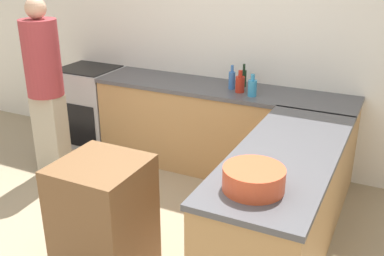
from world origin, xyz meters
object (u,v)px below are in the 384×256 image
object	(u,v)px
range_oven	(91,106)
mixing_bowl	(254,179)
island_table	(104,219)
hot_sauce_bottle	(240,84)
water_bottle_blue	(232,80)
person_by_range	(45,84)
dish_soap_bottle	(252,87)
wine_bottle_dark	(244,78)

from	to	relation	value
range_oven	mixing_bowl	bearing A→B (deg)	-34.64
island_table	hot_sauce_bottle	bearing A→B (deg)	79.92
mixing_bowl	water_bottle_blue	xyz separation A→B (m)	(-0.86, 1.84, 0.03)
mixing_bowl	person_by_range	xyz separation A→B (m)	(-2.51, 0.99, -0.01)
mixing_bowl	range_oven	bearing A→B (deg)	145.36
range_oven	island_table	size ratio (longest dim) A/B	1.05
range_oven	person_by_range	xyz separation A→B (m)	(0.16, -0.86, 0.52)
mixing_bowl	water_bottle_blue	bearing A→B (deg)	114.99
mixing_bowl	dish_soap_bottle	bearing A→B (deg)	109.27
island_table	person_by_range	xyz separation A→B (m)	(-1.44, 1.05, 0.54)
hot_sauce_bottle	person_by_range	xyz separation A→B (m)	(-1.77, -0.78, -0.02)
range_oven	wine_bottle_dark	xyz separation A→B (m)	(1.89, 0.12, 0.55)
island_table	wine_bottle_dark	distance (m)	2.13
range_oven	island_table	distance (m)	2.49
water_bottle_blue	dish_soap_bottle	distance (m)	0.29
water_bottle_blue	dish_soap_bottle	bearing A→B (deg)	-26.78
hot_sauce_bottle	wine_bottle_dark	distance (m)	0.20
island_table	dish_soap_bottle	world-z (taller)	dish_soap_bottle
water_bottle_blue	dish_soap_bottle	size ratio (longest dim) A/B	1.13
island_table	dish_soap_bottle	size ratio (longest dim) A/B	4.14
mixing_bowl	hot_sauce_bottle	size ratio (longest dim) A/B	1.67
range_oven	water_bottle_blue	bearing A→B (deg)	-0.35
hot_sauce_bottle	dish_soap_bottle	distance (m)	0.16
water_bottle_blue	person_by_range	size ratio (longest dim) A/B	0.13
dish_soap_bottle	wine_bottle_dark	bearing A→B (deg)	124.86
wine_bottle_dark	person_by_range	bearing A→B (deg)	-150.43
hot_sauce_bottle	island_table	bearing A→B (deg)	-100.08
wine_bottle_dark	dish_soap_bottle	bearing A→B (deg)	-55.14
island_table	mixing_bowl	xyz separation A→B (m)	(1.07, 0.06, 0.55)
mixing_bowl	hot_sauce_bottle	bearing A→B (deg)	112.81
hot_sauce_bottle	dish_soap_bottle	bearing A→B (deg)	-23.63
dish_soap_bottle	person_by_range	xyz separation A→B (m)	(-1.91, -0.72, -0.02)
island_table	mixing_bowl	bearing A→B (deg)	3.21
person_by_range	hot_sauce_bottle	bearing A→B (deg)	23.94
island_table	water_bottle_blue	distance (m)	1.99
island_table	dish_soap_bottle	bearing A→B (deg)	74.98
water_bottle_blue	hot_sauce_bottle	bearing A→B (deg)	-30.72
range_oven	person_by_range	world-z (taller)	person_by_range
island_table	wine_bottle_dark	xyz separation A→B (m)	(0.29, 2.03, 0.57)
water_bottle_blue	person_by_range	distance (m)	1.86
mixing_bowl	water_bottle_blue	distance (m)	2.03
range_oven	island_table	xyz separation A→B (m)	(1.60, -1.91, -0.02)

